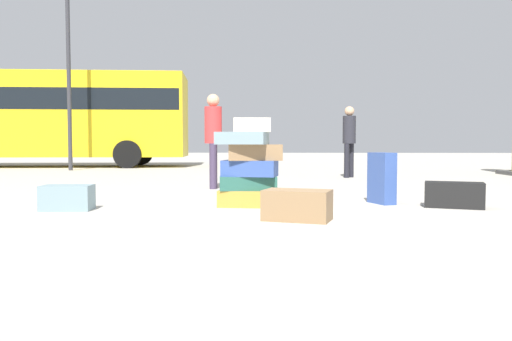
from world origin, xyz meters
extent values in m
plane|color=#ADA89E|center=(0.00, 0.00, 0.00)|extent=(80.00, 80.00, 0.00)
cube|color=#B28C33|center=(-0.39, 0.43, 0.10)|extent=(0.77, 0.45, 0.20)
cube|color=#26594C|center=(-0.40, 0.45, 0.29)|extent=(0.73, 0.44, 0.17)
cube|color=#334F99|center=(-0.38, 0.42, 0.47)|extent=(0.70, 0.45, 0.20)
cube|color=olive|center=(-0.31, 0.41, 0.67)|extent=(0.68, 0.40, 0.20)
cube|color=gray|center=(-0.47, 0.29, 0.84)|extent=(0.65, 0.43, 0.15)
cube|color=beige|center=(-0.35, 0.30, 1.00)|extent=(0.46, 0.28, 0.17)
cube|color=black|center=(2.11, 0.43, 0.15)|extent=(0.74, 0.51, 0.31)
cube|color=gray|center=(-2.49, -0.03, 0.15)|extent=(0.59, 0.39, 0.29)
cube|color=#334F99|center=(1.31, 0.80, 0.33)|extent=(0.32, 0.45, 0.66)
cube|color=olive|center=(0.17, -0.67, 0.15)|extent=(0.74, 0.56, 0.31)
cylinder|color=#3F334C|center=(-1.17, 3.01, 0.39)|extent=(0.12, 0.12, 0.79)
cylinder|color=#3F334C|center=(-1.16, 2.79, 0.39)|extent=(0.12, 0.12, 0.79)
cylinder|color=red|center=(-1.17, 2.90, 1.10)|extent=(0.30, 0.30, 0.63)
sphere|color=tan|center=(-1.17, 2.90, 1.53)|extent=(0.22, 0.22, 0.22)
cylinder|color=black|center=(1.65, 5.98, 0.39)|extent=(0.12, 0.12, 0.79)
cylinder|color=black|center=(1.53, 5.81, 0.39)|extent=(0.12, 0.12, 0.79)
cylinder|color=#26262D|center=(1.59, 5.89, 1.11)|extent=(0.30, 0.30, 0.64)
sphere|color=tan|center=(1.59, 5.89, 1.53)|extent=(0.22, 0.22, 0.22)
cube|color=yellow|center=(-8.36, 11.02, 1.75)|extent=(10.37, 3.61, 2.80)
cube|color=black|center=(-8.36, 11.02, 2.24)|extent=(10.17, 3.61, 0.70)
cylinder|color=black|center=(-5.22, 12.63, 0.45)|extent=(0.92, 0.35, 0.90)
cylinder|color=black|center=(-4.94, 10.15, 0.45)|extent=(0.92, 0.35, 0.90)
cylinder|color=#333338|center=(-6.21, 8.72, 3.21)|extent=(0.12, 0.12, 6.42)
camera|label=1|loc=(-0.01, -5.67, 0.77)|focal=34.80mm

